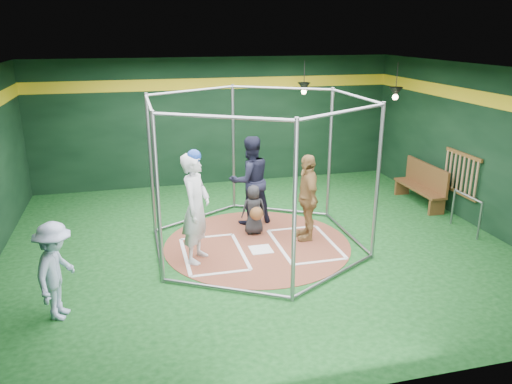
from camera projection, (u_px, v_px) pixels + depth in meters
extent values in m
cube|color=#0D3C13|center=(257.00, 245.00, 10.24)|extent=(10.00, 9.00, 0.02)
cube|color=black|center=(257.00, 69.00, 9.14)|extent=(10.00, 9.00, 0.02)
cube|color=black|center=(217.00, 122.00, 13.83)|extent=(10.00, 0.10, 3.50)
cube|color=black|center=(358.00, 261.00, 5.54)|extent=(10.00, 0.10, 3.50)
cube|color=black|center=(479.00, 147.00, 10.86)|extent=(0.10, 9.00, 3.50)
cube|color=yellow|center=(216.00, 84.00, 13.48)|extent=(10.00, 0.01, 0.30)
cube|color=yellow|center=(485.00, 99.00, 10.52)|extent=(0.01, 9.00, 0.30)
cylinder|color=brown|center=(257.00, 244.00, 10.23)|extent=(3.80, 3.80, 0.01)
cube|color=white|center=(261.00, 249.00, 9.95)|extent=(0.43, 0.43, 0.01)
cube|color=white|center=(207.00, 237.00, 10.56)|extent=(1.10, 0.07, 0.01)
cube|color=white|center=(221.00, 273.00, 8.99)|extent=(1.10, 0.07, 0.01)
cube|color=white|center=(185.00, 256.00, 9.65)|extent=(0.07, 1.70, 0.01)
cube|color=white|center=(241.00, 251.00, 9.90)|extent=(0.07, 1.70, 0.01)
cube|color=white|center=(292.00, 228.00, 11.00)|extent=(1.10, 0.07, 0.01)
cube|color=white|center=(320.00, 262.00, 9.44)|extent=(1.10, 0.07, 0.01)
cube|color=white|center=(279.00, 246.00, 10.09)|extent=(0.07, 1.70, 0.01)
cube|color=white|center=(330.00, 241.00, 10.35)|extent=(0.07, 1.70, 0.01)
cylinder|color=gray|center=(330.00, 155.00, 11.29)|extent=(0.07, 0.07, 3.00)
cylinder|color=gray|center=(233.00, 148.00, 11.88)|extent=(0.07, 0.07, 3.00)
cylinder|color=gray|center=(151.00, 166.00, 10.36)|extent=(0.07, 0.07, 3.00)
cylinder|color=gray|center=(158.00, 201.00, 8.24)|extent=(0.07, 0.07, 3.00)
cylinder|color=gray|center=(294.00, 214.00, 7.65)|extent=(0.07, 0.07, 3.00)
cylinder|color=gray|center=(377.00, 184.00, 9.17)|extent=(0.07, 0.07, 3.00)
cylinder|color=gray|center=(281.00, 88.00, 11.14)|extent=(2.02, 1.20, 0.06)
cylinder|color=gray|center=(279.00, 210.00, 12.04)|extent=(2.02, 1.20, 0.06)
cylinder|color=gray|center=(192.00, 91.00, 10.67)|extent=(2.02, 1.20, 0.06)
cylinder|color=gray|center=(197.00, 217.00, 11.57)|extent=(2.02, 1.20, 0.06)
cylinder|color=gray|center=(149.00, 103.00, 8.85)|extent=(0.06, 2.30, 0.06)
cylinder|color=gray|center=(159.00, 252.00, 9.75)|extent=(0.06, 2.30, 0.06)
cylinder|color=gray|center=(222.00, 117.00, 7.49)|extent=(2.02, 1.20, 0.06)
cylinder|color=gray|center=(225.00, 288.00, 8.40)|extent=(2.02, 1.20, 0.06)
cylinder|color=gray|center=(344.00, 112.00, 7.96)|extent=(2.02, 1.20, 0.06)
cylinder|color=gray|center=(335.00, 275.00, 8.86)|extent=(2.02, 1.20, 0.06)
cylinder|color=gray|center=(356.00, 96.00, 9.78)|extent=(0.06, 2.30, 0.06)
cylinder|color=gray|center=(347.00, 233.00, 10.68)|extent=(0.06, 2.30, 0.06)
cube|color=brown|center=(464.00, 155.00, 11.29)|extent=(0.05, 1.25, 0.08)
cube|color=brown|center=(459.00, 192.00, 11.57)|extent=(0.05, 1.25, 0.08)
cylinder|color=#A57E57|center=(476.00, 180.00, 10.92)|extent=(0.06, 0.06, 0.85)
cylinder|color=#A57E57|center=(472.00, 178.00, 11.06)|extent=(0.06, 0.06, 0.85)
cylinder|color=#A57E57|center=(467.00, 177.00, 11.21)|extent=(0.06, 0.06, 0.85)
cylinder|color=#A57E57|center=(463.00, 175.00, 11.35)|extent=(0.06, 0.06, 0.85)
cylinder|color=#A57E57|center=(458.00, 173.00, 11.50)|extent=(0.06, 0.06, 0.85)
cylinder|color=#A57E57|center=(454.00, 171.00, 11.64)|extent=(0.06, 0.06, 0.85)
cylinder|color=#A57E57|center=(450.00, 169.00, 11.79)|extent=(0.06, 0.06, 0.85)
cylinder|color=#A57E57|center=(446.00, 168.00, 11.93)|extent=(0.06, 0.06, 0.85)
cone|color=black|center=(304.00, 87.00, 13.21)|extent=(0.34, 0.34, 0.22)
sphere|color=#FFD899|center=(304.00, 92.00, 13.25)|extent=(0.14, 0.14, 0.14)
cylinder|color=black|center=(304.00, 73.00, 13.10)|extent=(0.02, 0.02, 0.70)
cone|color=black|center=(396.00, 92.00, 12.15)|extent=(0.34, 0.34, 0.22)
sphere|color=#FFD899|center=(395.00, 97.00, 12.19)|extent=(0.14, 0.14, 0.14)
cylinder|color=black|center=(397.00, 77.00, 12.04)|extent=(0.02, 0.02, 0.70)
imported|color=silver|center=(196.00, 208.00, 9.21)|extent=(0.80, 0.91, 2.09)
sphere|color=navy|center=(194.00, 156.00, 8.91)|extent=(0.26, 0.26, 0.26)
imported|color=tan|center=(307.00, 197.00, 10.25)|extent=(0.55, 1.10, 1.81)
imported|color=black|center=(254.00, 210.00, 10.60)|extent=(0.54, 0.36, 1.07)
sphere|color=brown|center=(257.00, 214.00, 10.37)|extent=(0.28, 0.28, 0.28)
imported|color=black|center=(250.00, 180.00, 11.06)|extent=(1.10, 0.93, 1.99)
imported|color=#ABBCE3|center=(56.00, 271.00, 7.44)|extent=(0.83, 1.12, 1.54)
cube|color=brown|center=(419.00, 188.00, 12.47)|extent=(0.42, 1.78, 0.06)
cube|color=brown|center=(427.00, 175.00, 12.40)|extent=(0.06, 1.78, 0.59)
cube|color=brown|center=(437.00, 207.00, 11.80)|extent=(0.40, 0.08, 0.40)
cube|color=brown|center=(402.00, 187.00, 13.27)|extent=(0.40, 0.08, 0.40)
cylinder|color=gray|center=(480.00, 221.00, 10.35)|extent=(0.05, 0.05, 0.82)
cylinder|color=gray|center=(453.00, 207.00, 11.19)|extent=(0.05, 0.05, 0.82)
cylinder|color=gray|center=(468.00, 196.00, 10.65)|extent=(0.05, 0.92, 0.05)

